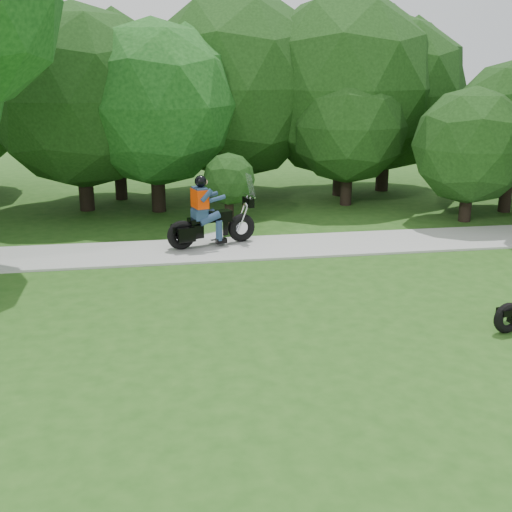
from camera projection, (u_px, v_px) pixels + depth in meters
name	position (u px, v px, depth m)	size (l,w,h in m)	color
ground	(448.00, 385.00, 10.11)	(100.00, 100.00, 0.00)	#234D16
walkway	(319.00, 245.00, 17.65)	(60.00, 2.20, 0.06)	#A3A39E
tree_line	(269.00, 97.00, 22.97)	(39.47, 12.35, 7.49)	black
touring_motorcycle	(206.00, 221.00, 17.22)	(2.51, 1.29, 1.95)	black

